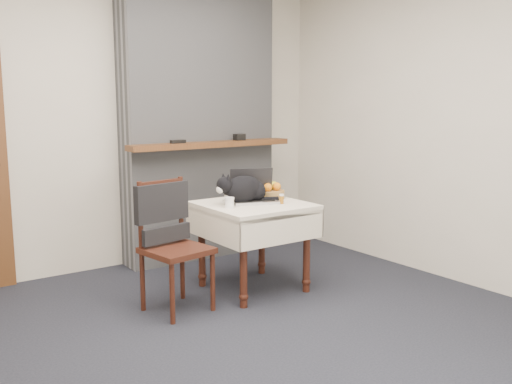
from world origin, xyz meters
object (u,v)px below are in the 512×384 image
(cat, at_px, (244,190))
(pill_bottle, at_px, (282,199))
(side_table, at_px, (253,217))
(laptop, at_px, (253,193))
(chair, at_px, (168,227))
(cream_jar, at_px, (229,203))
(fruit_basket, at_px, (270,192))

(cat, bearing_deg, pill_bottle, -39.34)
(side_table, height_order, laptop, laptop)
(chair, bearing_deg, laptop, -5.54)
(side_table, bearing_deg, pill_bottle, -41.26)
(cat, height_order, cream_jar, cat)
(cat, bearing_deg, cream_jar, -153.17)
(laptop, relative_size, cat, 0.86)
(laptop, relative_size, chair, 0.47)
(laptop, bearing_deg, fruit_basket, 35.22)
(laptop, distance_m, fruit_basket, 0.21)
(laptop, xyz_separation_m, cat, (-0.11, -0.03, 0.04))
(cream_jar, relative_size, pill_bottle, 1.05)
(side_table, xyz_separation_m, chair, (-0.73, 0.02, 0.01))
(fruit_basket, xyz_separation_m, chair, (-0.98, -0.09, -0.15))
(cat, xyz_separation_m, fruit_basket, (0.31, 0.07, -0.05))
(side_table, height_order, cat, cat)
(cream_jar, relative_size, fruit_basket, 0.35)
(cream_jar, xyz_separation_m, chair, (-0.47, 0.08, -0.14))
(fruit_basket, bearing_deg, cat, -167.00)
(side_table, xyz_separation_m, fruit_basket, (0.25, 0.11, 0.17))
(side_table, bearing_deg, laptop, 55.47)
(laptop, xyz_separation_m, cream_jar, (-0.31, -0.13, -0.02))
(cream_jar, bearing_deg, cat, 26.26)
(cat, height_order, chair, cat)
(chair, bearing_deg, side_table, -10.72)
(cream_jar, distance_m, fruit_basket, 0.54)
(chair, bearing_deg, cream_jar, -18.69)
(cat, distance_m, pill_bottle, 0.30)
(cat, bearing_deg, laptop, 15.29)
(cream_jar, bearing_deg, chair, 170.38)
(pill_bottle, bearing_deg, laptop, 118.89)
(side_table, distance_m, laptop, 0.20)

